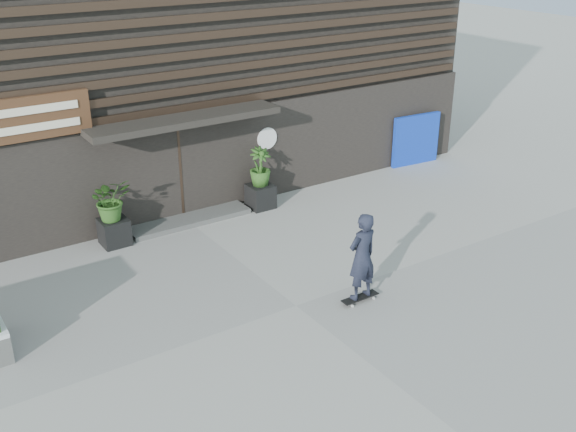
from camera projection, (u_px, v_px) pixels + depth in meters
ground at (296, 306)px, 12.64m from camera, size 80.00×80.00×0.00m
entrance_step at (189, 219)px, 16.12m from camera, size 3.00×0.80×0.12m
planter_pot_left at (114, 232)px, 14.92m from camera, size 0.60×0.60×0.60m
bamboo_left at (111, 199)px, 14.60m from camera, size 0.86×0.75×0.96m
planter_pot_right at (261, 196)px, 16.83m from camera, size 0.60×0.60×0.60m
bamboo_right at (260, 167)px, 16.51m from camera, size 0.54×0.54×0.96m
blue_tarp at (416, 140)px, 19.65m from camera, size 1.59×0.25×1.49m
building at (96, 24)px, 18.62m from camera, size 18.00×11.00×8.00m
skateboarder at (362, 257)px, 12.41m from camera, size 0.78×0.46×1.81m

